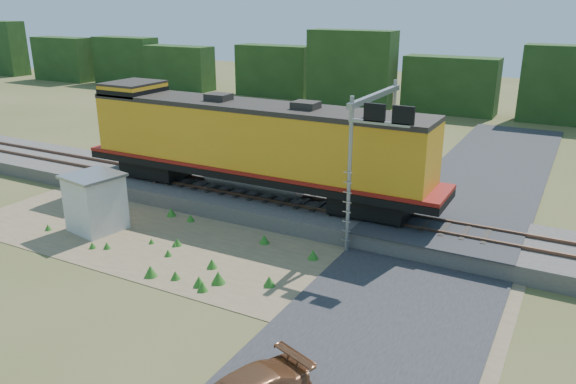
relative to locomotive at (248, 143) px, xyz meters
The scene contains 10 objects.
ground 7.73m from the locomotive, 60.95° to the right, with size 140.00×140.00×0.00m, color #475123.
ballast 4.59m from the locomotive, ahead, with size 70.00×5.00×0.80m, color slate.
rails 4.28m from the locomotive, ahead, with size 70.00×1.54×0.16m.
dirt_shoulder 6.68m from the locomotive, 76.38° to the right, with size 26.00×8.00×0.03m, color #8C7754.
road 12.10m from the locomotive, 26.97° to the right, with size 7.00×66.00×0.86m.
tree_line_north 32.18m from the locomotive, 84.05° to the left, with size 130.00×3.00×6.50m.
weed_clumps 6.89m from the locomotive, 91.62° to the right, with size 15.00×6.20×0.56m, color #307320, non-canonical shape.
locomotive is the anchor object (origin of this frame).
shed 8.13m from the locomotive, 127.52° to the right, with size 2.75×2.75×2.82m.
signal_gantry 7.44m from the locomotive, ahead, with size 2.75×6.20×6.93m.
Camera 1 is at (12.09, -18.11, 10.59)m, focal length 35.00 mm.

